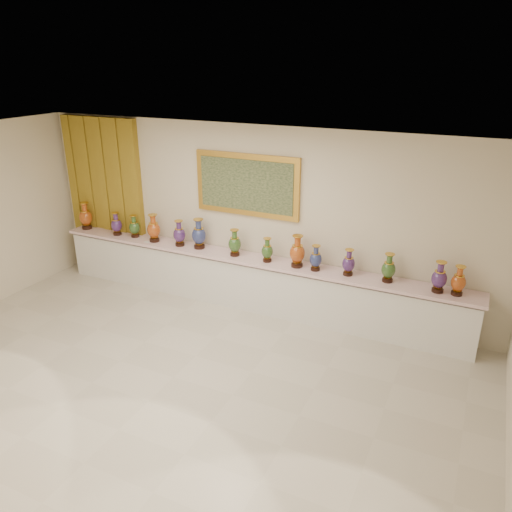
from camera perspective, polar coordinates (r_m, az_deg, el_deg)
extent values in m
plane|color=beige|center=(6.90, -9.40, -13.51)|extent=(8.00, 8.00, 0.00)
plane|color=beige|center=(8.18, -0.21, 4.37)|extent=(8.00, 0.00, 8.00)
plane|color=white|center=(5.73, -11.27, 11.81)|extent=(8.00, 8.00, 0.00)
cube|color=#AA9024|center=(9.78, -16.73, 6.37)|extent=(1.64, 0.14, 2.95)
cube|color=gold|center=(8.04, -1.06, 8.13)|extent=(1.80, 0.06, 1.00)
cube|color=black|center=(8.01, -1.17, 8.08)|extent=(1.62, 0.02, 0.82)
cube|color=white|center=(8.39, -0.88, -3.22)|extent=(7.20, 0.42, 0.81)
cube|color=silver|center=(8.18, -0.96, -0.29)|extent=(7.28, 0.48, 0.05)
cylinder|color=black|center=(10.06, -18.74, 3.13)|extent=(0.18, 0.18, 0.05)
cone|color=gold|center=(10.04, -18.78, 3.43)|extent=(0.16, 0.16, 0.03)
ellipsoid|color=maroon|center=(10.00, -18.88, 4.20)|extent=(0.29, 0.29, 0.30)
cylinder|color=gold|center=(9.97, -18.97, 4.89)|extent=(0.16, 0.16, 0.01)
cylinder|color=maroon|center=(9.95, -19.01, 5.25)|extent=(0.10, 0.10, 0.11)
cone|color=maroon|center=(9.93, -19.06, 5.66)|extent=(0.16, 0.16, 0.04)
cylinder|color=gold|center=(9.92, -19.08, 5.77)|extent=(0.17, 0.17, 0.01)
cylinder|color=black|center=(9.54, -15.56, 2.48)|extent=(0.15, 0.15, 0.04)
cone|color=gold|center=(9.53, -15.58, 2.74)|extent=(0.13, 0.13, 0.03)
ellipsoid|color=#240C46|center=(9.49, -15.65, 3.41)|extent=(0.26, 0.26, 0.25)
cylinder|color=gold|center=(9.46, -15.72, 4.00)|extent=(0.13, 0.13, 0.01)
cylinder|color=#240C46|center=(9.45, -15.75, 4.31)|extent=(0.08, 0.08, 0.09)
cone|color=#240C46|center=(9.43, -15.79, 4.66)|extent=(0.13, 0.13, 0.03)
cylinder|color=gold|center=(9.43, -15.80, 4.76)|extent=(0.14, 0.14, 0.01)
cylinder|color=black|center=(9.35, -13.64, 2.26)|extent=(0.14, 0.14, 0.04)
cone|color=gold|center=(9.34, -13.66, 2.52)|extent=(0.13, 0.13, 0.03)
ellipsoid|color=black|center=(9.30, -13.72, 3.18)|extent=(0.22, 0.22, 0.24)
cylinder|color=gold|center=(9.27, -13.78, 3.76)|extent=(0.13, 0.13, 0.01)
cylinder|color=black|center=(9.25, -13.81, 4.07)|extent=(0.08, 0.08, 0.09)
cone|color=black|center=(9.24, -13.84, 4.41)|extent=(0.13, 0.13, 0.03)
cylinder|color=gold|center=(9.23, -13.85, 4.50)|extent=(0.13, 0.13, 0.01)
cylinder|color=black|center=(9.05, -11.52, 1.81)|extent=(0.18, 0.18, 0.05)
cone|color=gold|center=(9.03, -11.54, 2.14)|extent=(0.15, 0.15, 0.03)
ellipsoid|color=maroon|center=(8.99, -11.61, 2.96)|extent=(0.30, 0.30, 0.29)
cylinder|color=gold|center=(8.95, -11.67, 3.71)|extent=(0.16, 0.16, 0.01)
cylinder|color=maroon|center=(8.93, -11.70, 4.09)|extent=(0.09, 0.09, 0.10)
cone|color=maroon|center=(8.91, -11.73, 4.53)|extent=(0.16, 0.16, 0.04)
cylinder|color=gold|center=(8.90, -11.74, 4.65)|extent=(0.16, 0.16, 0.01)
cylinder|color=black|center=(8.77, -8.69, 1.34)|extent=(0.16, 0.16, 0.05)
cone|color=gold|center=(8.75, -8.71, 1.64)|extent=(0.14, 0.14, 0.03)
ellipsoid|color=#240C46|center=(8.71, -8.75, 2.42)|extent=(0.25, 0.25, 0.26)
cylinder|color=gold|center=(8.67, -8.79, 3.11)|extent=(0.14, 0.14, 0.01)
cylinder|color=#240C46|center=(8.65, -8.82, 3.47)|extent=(0.08, 0.08, 0.10)
cone|color=#240C46|center=(8.63, -8.84, 3.88)|extent=(0.14, 0.14, 0.04)
cylinder|color=gold|center=(8.63, -8.85, 3.99)|extent=(0.15, 0.15, 0.01)
cylinder|color=black|center=(8.61, -6.48, 1.08)|extent=(0.18, 0.18, 0.05)
cone|color=gold|center=(8.59, -6.50, 1.44)|extent=(0.16, 0.16, 0.03)
ellipsoid|color=#0B0E3C|center=(8.54, -6.54, 2.34)|extent=(0.31, 0.31, 0.30)
cylinder|color=gold|center=(8.50, -6.58, 3.15)|extent=(0.17, 0.17, 0.01)
cylinder|color=#0B0E3C|center=(8.47, -6.60, 3.58)|extent=(0.10, 0.10, 0.11)
cone|color=#0B0E3C|center=(8.45, -6.62, 4.06)|extent=(0.17, 0.17, 0.04)
cylinder|color=gold|center=(8.45, -6.62, 4.19)|extent=(0.17, 0.17, 0.01)
cylinder|color=black|center=(8.24, -2.43, 0.22)|extent=(0.16, 0.16, 0.04)
cone|color=gold|center=(8.22, -2.44, 0.54)|extent=(0.14, 0.14, 0.03)
ellipsoid|color=black|center=(8.18, -2.45, 1.35)|extent=(0.27, 0.27, 0.26)
cylinder|color=gold|center=(8.14, -2.46, 2.08)|extent=(0.14, 0.14, 0.01)
cylinder|color=black|center=(8.12, -2.47, 2.46)|extent=(0.08, 0.08, 0.09)
cone|color=black|center=(8.10, -2.48, 2.89)|extent=(0.14, 0.14, 0.03)
cylinder|color=gold|center=(8.09, -2.48, 3.01)|extent=(0.15, 0.15, 0.01)
cylinder|color=black|center=(7.99, 1.29, -0.49)|extent=(0.14, 0.14, 0.04)
cone|color=gold|center=(7.98, 1.29, -0.20)|extent=(0.12, 0.12, 0.03)
ellipsoid|color=black|center=(7.94, 1.29, 0.53)|extent=(0.19, 0.19, 0.23)
cylinder|color=gold|center=(7.90, 1.30, 1.19)|extent=(0.13, 0.13, 0.01)
cylinder|color=black|center=(7.88, 1.30, 1.53)|extent=(0.07, 0.07, 0.08)
cone|color=black|center=(7.87, 1.31, 1.92)|extent=(0.13, 0.13, 0.03)
cylinder|color=gold|center=(7.86, 1.31, 2.02)|extent=(0.13, 0.13, 0.01)
cylinder|color=black|center=(7.82, 4.69, -1.03)|extent=(0.18, 0.18, 0.05)
cone|color=gold|center=(7.80, 4.71, -0.65)|extent=(0.16, 0.16, 0.03)
ellipsoid|color=maroon|center=(7.75, 4.74, 0.32)|extent=(0.26, 0.26, 0.30)
cylinder|color=gold|center=(7.70, 4.77, 1.20)|extent=(0.16, 0.16, 0.01)
cylinder|color=maroon|center=(7.68, 4.78, 1.65)|extent=(0.10, 0.10, 0.11)
cone|color=maroon|center=(7.65, 4.80, 2.17)|extent=(0.16, 0.16, 0.04)
cylinder|color=gold|center=(7.65, 4.80, 2.31)|extent=(0.17, 0.17, 0.01)
cylinder|color=black|center=(7.72, 6.79, -1.47)|extent=(0.14, 0.14, 0.04)
cone|color=gold|center=(7.71, 6.80, -1.16)|extent=(0.13, 0.13, 0.03)
ellipsoid|color=#0B0E3C|center=(7.66, 6.84, -0.39)|extent=(0.21, 0.21, 0.23)
cylinder|color=gold|center=(7.63, 6.87, 0.30)|extent=(0.13, 0.13, 0.01)
cylinder|color=#0B0E3C|center=(7.61, 6.89, 0.66)|extent=(0.08, 0.08, 0.08)
cone|color=#0B0E3C|center=(7.59, 6.91, 1.06)|extent=(0.13, 0.13, 0.03)
cylinder|color=gold|center=(7.58, 6.91, 1.18)|extent=(0.13, 0.13, 0.01)
cylinder|color=black|center=(7.63, 10.45, -1.99)|extent=(0.14, 0.14, 0.04)
cone|color=gold|center=(7.61, 10.47, -1.68)|extent=(0.13, 0.13, 0.03)
ellipsoid|color=#240C46|center=(7.57, 10.53, -0.89)|extent=(0.21, 0.21, 0.24)
cylinder|color=gold|center=(7.53, 10.58, -0.19)|extent=(0.13, 0.13, 0.01)
cylinder|color=#240C46|center=(7.51, 10.61, 0.18)|extent=(0.08, 0.08, 0.09)
cone|color=#240C46|center=(7.49, 10.64, 0.60)|extent=(0.13, 0.13, 0.03)
cylinder|color=gold|center=(7.49, 10.65, 0.71)|extent=(0.13, 0.13, 0.01)
cylinder|color=black|center=(7.54, 14.78, -2.67)|extent=(0.15, 0.15, 0.04)
cone|color=gold|center=(7.52, 14.81, -2.34)|extent=(0.13, 0.13, 0.03)
ellipsoid|color=black|center=(7.47, 14.90, -1.50)|extent=(0.26, 0.26, 0.25)
cylinder|color=gold|center=(7.43, 14.98, -0.75)|extent=(0.14, 0.14, 0.01)
cylinder|color=black|center=(7.41, 15.02, -0.35)|extent=(0.08, 0.08, 0.09)
cone|color=black|center=(7.39, 15.07, 0.09)|extent=(0.14, 0.14, 0.03)
cylinder|color=gold|center=(7.38, 15.08, 0.21)|extent=(0.14, 0.14, 0.01)
cylinder|color=black|center=(7.43, 20.02, -3.69)|extent=(0.16, 0.16, 0.05)
cone|color=gold|center=(7.41, 20.07, -3.35)|extent=(0.14, 0.14, 0.03)
ellipsoid|color=#240C46|center=(7.36, 20.20, -2.46)|extent=(0.28, 0.28, 0.26)
cylinder|color=gold|center=(7.31, 20.31, -1.67)|extent=(0.14, 0.14, 0.01)
cylinder|color=#240C46|center=(7.29, 20.37, -1.25)|extent=(0.08, 0.08, 0.10)
cone|color=#240C46|center=(7.27, 20.43, -0.78)|extent=(0.14, 0.14, 0.04)
cylinder|color=gold|center=(7.26, 20.45, -0.65)|extent=(0.15, 0.15, 0.01)
cylinder|color=black|center=(7.43, 21.94, -3.97)|extent=(0.15, 0.15, 0.04)
cone|color=gold|center=(7.41, 21.99, -3.65)|extent=(0.13, 0.13, 0.03)
ellipsoid|color=maroon|center=(7.36, 22.12, -2.82)|extent=(0.24, 0.24, 0.25)
cylinder|color=gold|center=(7.32, 22.24, -2.07)|extent=(0.14, 0.14, 0.01)
cylinder|color=maroon|center=(7.30, 22.30, -1.68)|extent=(0.08, 0.08, 0.09)
cone|color=maroon|center=(7.28, 22.36, -1.23)|extent=(0.14, 0.14, 0.03)
cylinder|color=gold|center=(7.27, 22.38, -1.11)|extent=(0.14, 0.14, 0.01)
cube|color=white|center=(9.04, -12.34, 1.58)|extent=(0.10, 0.06, 0.00)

